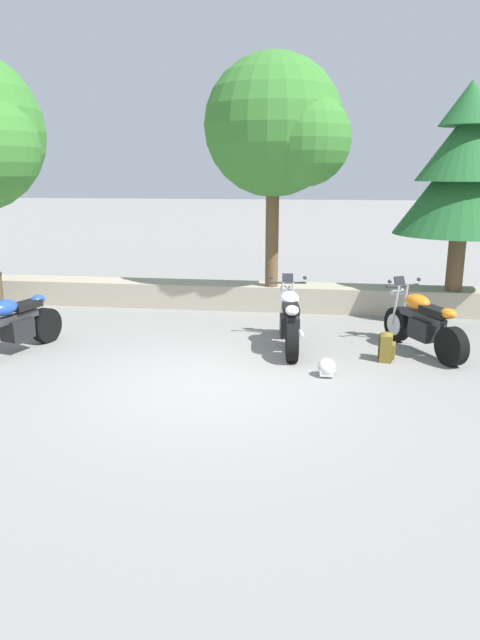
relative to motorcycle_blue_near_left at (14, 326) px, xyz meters
The scene contains 9 objects.
ground_plane 3.65m from the motorcycle_blue_near_left, 14.94° to the right, with size 120.00×120.00×0.00m, color gray.
stone_wall 5.22m from the motorcycle_blue_near_left, 47.88° to the left, with size 36.00×0.80×0.55m, color #A89E89.
motorcycle_blue_near_left is the anchor object (origin of this frame).
motorcycle_white_centre 4.63m from the motorcycle_blue_near_left, 12.27° to the left, with size 0.70×2.06×1.18m.
motorcycle_orange_far_right 6.83m from the motorcycle_blue_near_left, ahead, with size 1.16×1.90×1.18m.
rider_backpack 6.14m from the motorcycle_blue_near_left, ahead, with size 0.29×0.33×0.47m.
rider_helmet 5.19m from the motorcycle_blue_near_left, ahead, with size 0.28×0.28×0.28m.
leafy_tree_mid_left 6.39m from the motorcycle_blue_near_left, 41.11° to the left, with size 2.99×2.85×4.75m.
pine_tree_mid_right 9.01m from the motorcycle_blue_near_left, 25.58° to the left, with size 2.66×2.66×4.14m.
Camera 1 is at (1.49, -7.53, 2.93)m, focal length 31.79 mm.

